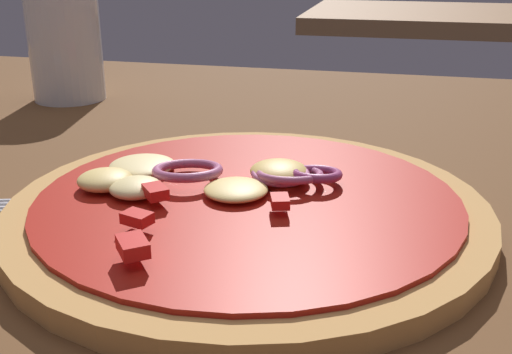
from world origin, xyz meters
TOP-DOWN VIEW (x-y plane):
  - dining_table at (0.00, 0.00)m, footprint 1.31×0.85m
  - pizza at (0.00, -0.04)m, footprint 0.28×0.28m
  - beer_glass at (-0.25, 0.21)m, footprint 0.07×0.07m
  - background_table at (0.20, 1.23)m, footprint 0.70×0.46m

SIDE VIEW (x-z plane):
  - dining_table at x=0.00m, z-range 0.00..0.04m
  - background_table at x=0.20m, z-range 0.00..0.04m
  - pizza at x=0.00m, z-range 0.03..0.06m
  - beer_glass at x=-0.25m, z-range 0.03..0.14m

